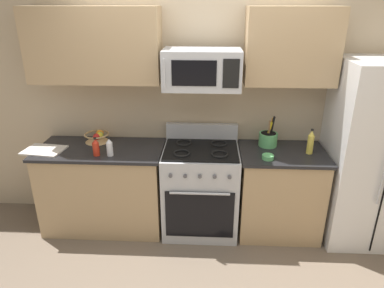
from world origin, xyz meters
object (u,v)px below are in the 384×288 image
at_px(cutting_board, 44,150).
at_px(bottle_vinegar, 110,147).
at_px(range_oven, 201,188).
at_px(fruit_basket, 97,137).
at_px(bottle_hot_sauce, 96,147).
at_px(bottle_oil, 311,142).
at_px(prep_bowl, 268,157).
at_px(refrigerator, 371,154).
at_px(microwave, 202,69).
at_px(utensil_crock, 268,139).

relative_size(cutting_board, bottle_vinegar, 2.03).
relative_size(range_oven, fruit_basket, 4.22).
bearing_deg(bottle_hot_sauce, fruit_basket, 105.23).
relative_size(fruit_basket, bottle_hot_sauce, 1.41).
xyz_separation_m(cutting_board, bottle_oil, (2.63, 0.08, 0.11)).
distance_m(range_oven, bottle_hot_sauce, 1.15).
height_order(cutting_board, prep_bowl, prep_bowl).
distance_m(range_oven, cutting_board, 1.63).
xyz_separation_m(refrigerator, microwave, (-1.66, 0.05, 0.80)).
distance_m(cutting_board, bottle_oil, 2.63).
bearing_deg(prep_bowl, bottle_hot_sauce, 179.99).
relative_size(utensil_crock, fruit_basket, 1.23).
relative_size(cutting_board, bottle_hot_sauce, 2.08).
bearing_deg(bottle_vinegar, prep_bowl, -0.13).
xyz_separation_m(refrigerator, bottle_vinegar, (-2.54, -0.15, 0.08)).
distance_m(range_oven, fruit_basket, 1.22).
xyz_separation_m(microwave, bottle_oil, (1.06, -0.05, -0.69)).
bearing_deg(range_oven, microwave, 90.07).
xyz_separation_m(bottle_hot_sauce, bottle_vinegar, (0.13, 0.00, 0.00)).
xyz_separation_m(fruit_basket, bottle_vinegar, (0.23, -0.35, 0.03)).
bearing_deg(bottle_hot_sauce, cutting_board, 172.08).
distance_m(fruit_basket, bottle_vinegar, 0.42).
xyz_separation_m(bottle_hot_sauce, bottle_oil, (2.07, 0.16, 0.03)).
distance_m(fruit_basket, bottle_hot_sauce, 0.37).
relative_size(microwave, utensil_crock, 2.24).
relative_size(range_oven, utensil_crock, 3.42).
relative_size(utensil_crock, bottle_vinegar, 1.69).
bearing_deg(microwave, refrigerator, -1.56).
distance_m(cutting_board, bottle_hot_sauce, 0.57).
height_order(range_oven, fruit_basket, range_oven).
bearing_deg(bottle_hot_sauce, range_oven, 9.85).
bearing_deg(bottle_oil, refrigerator, 0.24).
bearing_deg(bottle_oil, microwave, 177.42).
xyz_separation_m(bottle_vinegar, prep_bowl, (1.51, -0.00, -0.06)).
xyz_separation_m(range_oven, cutting_board, (-1.56, -0.10, 0.44)).
distance_m(refrigerator, bottle_oil, 0.61).
distance_m(range_oven, microwave, 1.24).
relative_size(range_oven, cutting_board, 2.86).
height_order(microwave, cutting_board, microwave).
height_order(refrigerator, utensil_crock, refrigerator).
distance_m(range_oven, prep_bowl, 0.80).
xyz_separation_m(refrigerator, cutting_board, (-3.23, -0.08, 0.01)).
distance_m(utensil_crock, bottle_vinegar, 1.59).
bearing_deg(refrigerator, bottle_vinegar, -176.52).
bearing_deg(utensil_crock, prep_bowl, -98.04).
bearing_deg(bottle_oil, bottle_hot_sauce, -175.72).
bearing_deg(bottle_vinegar, range_oven, 11.11).
bearing_deg(refrigerator, cutting_board, -178.58).
relative_size(bottle_hot_sauce, prep_bowl, 1.61).
relative_size(refrigerator, cutting_board, 4.77).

